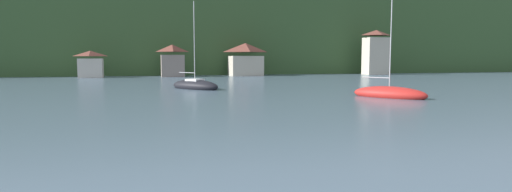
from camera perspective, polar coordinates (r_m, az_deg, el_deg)
The scene contains 7 objects.
wooded_hillside at distance 127.55m, azimuth -19.16°, elevation 7.33°, with size 352.00×63.77×45.87m.
shore_building_west at distance 84.86m, azimuth -22.40°, elevation 4.14°, with size 4.68×3.18×5.24m.
shore_building_westcentral at distance 84.95m, azimuth -11.76°, elevation 4.87°, with size 4.82×4.46×6.60m.
shore_building_central at distance 87.98m, azimuth -1.49°, elevation 5.17°, with size 7.13×5.91×7.10m.
shore_building_eastcentral at distance 99.28m, azimuth 16.65°, elevation 5.88°, with size 5.76×3.73×10.41m.
sailboat_far_2 at distance 40.25m, azimuth 18.37°, elevation 0.30°, with size 5.84×7.30×10.46m.
sailboat_far_3 at distance 49.62m, azimuth -8.67°, elevation 1.46°, with size 6.42×7.69×11.00m.
Camera 1 is at (-5.09, 33.20, 3.66)m, focal length 28.19 mm.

